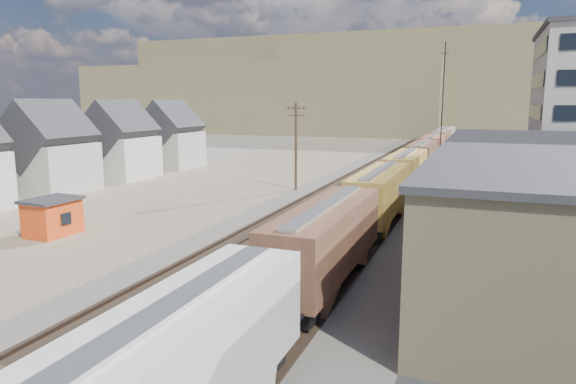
% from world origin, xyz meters
% --- Properties ---
extents(ballast_bed, '(18.00, 200.00, 0.06)m').
position_xyz_m(ballast_bed, '(0.00, 50.00, 0.03)').
color(ballast_bed, '#4C4742').
rests_on(ballast_bed, ground).
extents(dirt_yard, '(24.00, 180.00, 0.03)m').
position_xyz_m(dirt_yard, '(-20.00, 40.00, 0.01)').
color(dirt_yard, '#6D654B').
rests_on(dirt_yard, ground).
extents(rail_tracks, '(11.40, 200.00, 0.24)m').
position_xyz_m(rail_tracks, '(-0.55, 50.00, 0.11)').
color(rail_tracks, black).
rests_on(rail_tracks, ground).
extents(freight_train, '(3.00, 119.74, 4.46)m').
position_xyz_m(freight_train, '(3.80, 51.01, 2.79)').
color(freight_train, black).
rests_on(freight_train, ground).
extents(warehouse, '(12.40, 40.40, 7.25)m').
position_xyz_m(warehouse, '(14.98, 25.00, 3.65)').
color(warehouse, tan).
rests_on(warehouse, ground).
extents(utility_pole_north, '(2.20, 0.32, 10.00)m').
position_xyz_m(utility_pole_north, '(-8.50, 42.00, 5.30)').
color(utility_pole_north, '#382619').
rests_on(utility_pole_north, ground).
extents(radio_mast, '(1.20, 0.16, 18.00)m').
position_xyz_m(radio_mast, '(6.00, 60.00, 9.12)').
color(radio_mast, black).
rests_on(radio_mast, ground).
extents(townhouse_row, '(8.15, 68.16, 10.47)m').
position_xyz_m(townhouse_row, '(-34.00, 25.00, 4.34)').
color(townhouse_row, '#B7B2A8').
rests_on(townhouse_row, ground).
extents(hills_north, '(265.00, 80.00, 32.00)m').
position_xyz_m(hills_north, '(0.17, 167.92, 14.10)').
color(hills_north, brown).
rests_on(hills_north, ground).
extents(maintenance_shed, '(3.22, 4.08, 2.90)m').
position_xyz_m(maintenance_shed, '(-19.00, 16.35, 1.49)').
color(maintenance_shed, '#E34515').
rests_on(maintenance_shed, ground).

